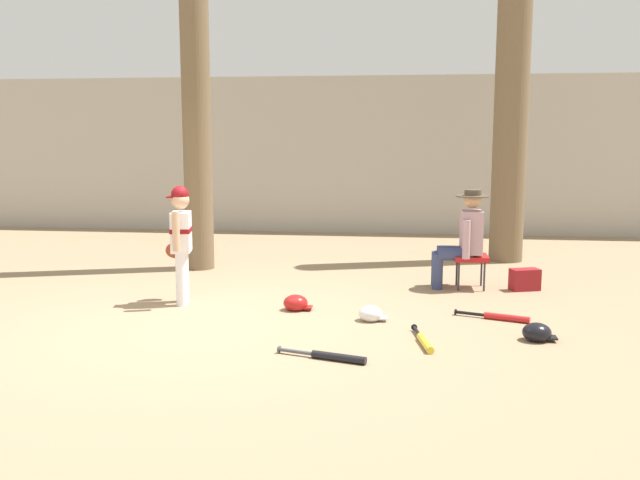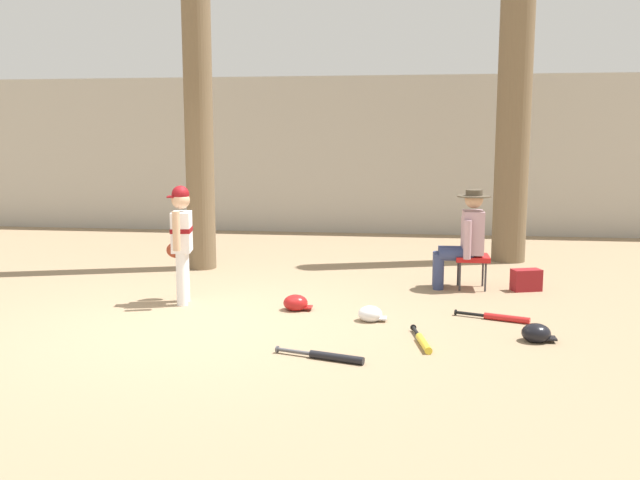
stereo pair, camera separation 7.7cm
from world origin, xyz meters
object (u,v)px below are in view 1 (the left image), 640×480
object	(u,v)px
bat_red_barrel	(501,317)
batting_helmet_red	(296,303)
young_ballplayer	(181,237)
handbag_beside_stool	(525,280)
batting_helmet_black	(537,333)
batting_helmet_white	(371,314)
seated_spectator	(463,236)
tree_behind_spectator	(512,79)
folding_stool	(471,259)
bat_yellow_trainer	(424,341)
tree_near_player	(195,48)
bat_black_composite	(332,356)

from	to	relation	value
bat_red_barrel	batting_helmet_red	distance (m)	2.12
young_ballplayer	handbag_beside_stool	world-z (taller)	young_ballplayer
batting_helmet_black	batting_helmet_white	bearing A→B (deg)	161.91
seated_spectator	bat_red_barrel	bearing A→B (deg)	-79.45
tree_behind_spectator	bat_red_barrel	size ratio (longest dim) A/B	8.11
folding_stool	bat_yellow_trainer	distance (m)	2.50
tree_behind_spectator	seated_spectator	size ratio (longest dim) A/B	4.96
bat_red_barrel	batting_helmet_black	bearing A→B (deg)	-71.15
young_ballplayer	batting_helmet_white	xyz separation A→B (m)	(2.11, -0.48, -0.67)
seated_spectator	batting_helmet_white	bearing A→B (deg)	-121.74
tree_behind_spectator	bat_yellow_trainer	xyz separation A→B (m)	(-1.30, -4.40, -2.61)
tree_near_player	bat_black_composite	xyz separation A→B (m)	(2.26, -3.78, -2.96)
folding_stool	batting_helmet_black	world-z (taller)	folding_stool
tree_near_player	batting_helmet_white	bearing A→B (deg)	-44.84
tree_behind_spectator	bat_black_composite	world-z (taller)	tree_behind_spectator
seated_spectator	batting_helmet_red	world-z (taller)	seated_spectator
handbag_beside_stool	bat_yellow_trainer	size ratio (longest dim) A/B	0.46
bat_black_composite	young_ballplayer	bearing A→B (deg)	136.54
bat_black_composite	bat_yellow_trainer	world-z (taller)	same
batting_helmet_white	batting_helmet_black	xyz separation A→B (m)	(1.53, -0.50, 0.00)
tree_behind_spectator	handbag_beside_stool	world-z (taller)	tree_behind_spectator
folding_stool	seated_spectator	world-z (taller)	seated_spectator
bat_black_composite	batting_helmet_white	world-z (taller)	batting_helmet_white
bat_yellow_trainer	batting_helmet_black	distance (m)	1.05
batting_helmet_red	batting_helmet_black	xyz separation A→B (m)	(2.34, -0.83, -0.00)
young_ballplayer	bat_red_barrel	distance (m)	3.49
young_ballplayer	folding_stool	world-z (taller)	young_ballplayer
young_ballplayer	bat_black_composite	size ratio (longest dim) A/B	1.68
handbag_beside_stool	bat_red_barrel	distance (m)	1.52
young_ballplayer	folding_stool	bearing A→B (deg)	20.01
bat_red_barrel	tree_behind_spectator	bearing A→B (deg)	81.57
batting_helmet_black	folding_stool	bearing A→B (deg)	100.72
young_ballplayer	handbag_beside_stool	bearing A→B (deg)	16.45
batting_helmet_black	batting_helmet_red	bearing A→B (deg)	160.47
handbag_beside_stool	bat_black_composite	size ratio (longest dim) A/B	0.44
seated_spectator	batting_helmet_white	size ratio (longest dim) A/B	4.19
bat_red_barrel	bat_black_composite	distance (m)	2.13
seated_spectator	young_ballplayer	bearing A→B (deg)	-159.43
young_ballplayer	batting_helmet_white	world-z (taller)	young_ballplayer
young_ballplayer	bat_yellow_trainer	distance (m)	2.98
folding_stool	bat_yellow_trainer	size ratio (longest dim) A/B	0.56
seated_spectator	batting_helmet_white	xyz separation A→B (m)	(-1.02, -1.65, -0.57)
folding_stool	bat_red_barrel	world-z (taller)	folding_stool
batting_helmet_white	folding_stool	bearing A→B (deg)	55.87
folding_stool	bat_black_composite	size ratio (longest dim) A/B	0.53
bat_yellow_trainer	batting_helmet_white	bearing A→B (deg)	124.19
tree_near_player	bat_red_barrel	xyz separation A→B (m)	(3.81, -2.32, -2.96)
young_ballplayer	batting_helmet_black	distance (m)	3.83
folding_stool	seated_spectator	xyz separation A→B (m)	(-0.10, -0.00, 0.28)
young_ballplayer	bat_yellow_trainer	xyz separation A→B (m)	(2.62, -1.23, -0.71)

